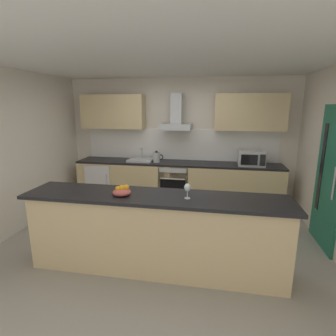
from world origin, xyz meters
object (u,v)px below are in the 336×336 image
(kettle, at_px, (156,157))
(fruit_bowl, at_px, (122,191))
(microwave, at_px, (251,158))
(range_hood, at_px, (176,118))
(sink, at_px, (141,160))
(wine_glass, at_px, (187,188))
(refrigerator, at_px, (103,181))
(oven, at_px, (175,183))

(kettle, distance_m, fruit_bowl, 2.35)
(microwave, bearing_deg, range_hood, 173.98)
(kettle, xyz_separation_m, fruit_bowl, (0.11, -2.34, 0.03))
(sink, relative_size, wine_glass, 2.81)
(microwave, bearing_deg, wine_glass, -112.90)
(microwave, relative_size, wine_glass, 2.81)
(refrigerator, relative_size, kettle, 2.94)
(oven, relative_size, wine_glass, 4.50)
(sink, bearing_deg, fruit_bowl, -79.11)
(sink, distance_m, wine_glass, 2.68)
(range_hood, bearing_deg, fruit_bowl, -96.20)
(sink, xyz_separation_m, kettle, (0.35, -0.04, 0.08))
(refrigerator, distance_m, kettle, 1.35)
(fruit_bowl, bearing_deg, sink, 100.89)
(microwave, bearing_deg, oven, 178.93)
(refrigerator, height_order, range_hood, range_hood)
(oven, relative_size, sink, 1.60)
(refrigerator, bearing_deg, microwave, -0.47)
(oven, xyz_separation_m, sink, (-0.73, 0.01, 0.47))
(range_hood, bearing_deg, kettle, -156.78)
(refrigerator, relative_size, microwave, 1.70)
(wine_glass, relative_size, fruit_bowl, 0.81)
(refrigerator, height_order, wine_glass, wine_glass)
(kettle, relative_size, range_hood, 0.40)
(refrigerator, xyz_separation_m, range_hood, (1.60, 0.13, 1.36))
(range_hood, distance_m, wine_glass, 2.63)
(microwave, distance_m, kettle, 1.87)
(kettle, bearing_deg, range_hood, 23.22)
(refrigerator, bearing_deg, range_hood, 4.73)
(kettle, xyz_separation_m, range_hood, (0.38, 0.16, 0.78))
(kettle, height_order, wine_glass, wine_glass)
(microwave, relative_size, kettle, 1.73)
(wine_glass, bearing_deg, range_hood, 101.56)
(oven, distance_m, range_hood, 1.33)
(refrigerator, height_order, kettle, kettle)
(refrigerator, distance_m, wine_glass, 3.23)
(oven, relative_size, range_hood, 1.11)
(sink, relative_size, range_hood, 0.69)
(microwave, bearing_deg, sink, 179.00)
(range_hood, bearing_deg, refrigerator, -175.27)
(refrigerator, xyz_separation_m, microwave, (3.09, -0.03, 0.62))
(kettle, height_order, fruit_bowl, kettle)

